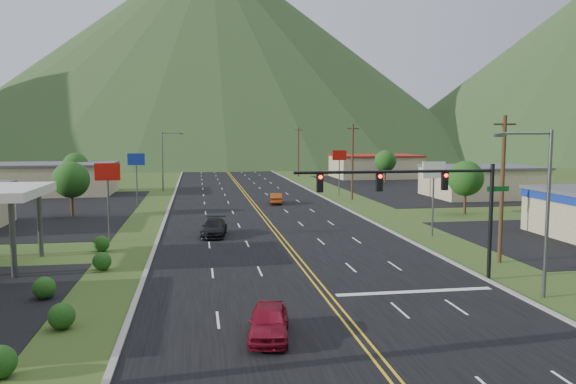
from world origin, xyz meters
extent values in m
cylinder|color=black|center=(10.50, 14.00, 3.50)|extent=(0.24, 0.24, 7.00)
cylinder|color=black|center=(4.50, 14.00, 6.60)|extent=(12.00, 0.18, 0.18)
cube|color=#0C591E|center=(10.90, 14.00, 5.50)|extent=(1.40, 0.06, 0.30)
cube|color=black|center=(7.50, 14.00, 6.00)|extent=(0.35, 0.28, 1.05)
sphere|color=#FF0C05|center=(7.50, 13.82, 6.35)|extent=(0.22, 0.22, 0.22)
cube|color=black|center=(3.50, 14.00, 6.00)|extent=(0.35, 0.28, 1.05)
sphere|color=#FF0C05|center=(3.50, 13.82, 6.35)|extent=(0.22, 0.22, 0.22)
cube|color=black|center=(0.00, 14.00, 6.00)|extent=(0.35, 0.28, 1.05)
sphere|color=#FF0C05|center=(0.00, 13.82, 6.35)|extent=(0.22, 0.22, 0.22)
cylinder|color=#59595E|center=(11.50, 10.00, 4.50)|extent=(0.20, 0.20, 9.00)
cylinder|color=#59595E|center=(10.06, 10.00, 8.80)|extent=(2.88, 0.12, 0.12)
cube|color=#59595E|center=(8.62, 10.00, 8.70)|extent=(0.60, 0.25, 0.18)
cylinder|color=#59595E|center=(-12.00, 70.00, 4.50)|extent=(0.20, 0.20, 9.00)
cylinder|color=#59595E|center=(-10.56, 70.00, 8.80)|extent=(2.88, 0.12, 0.12)
cube|color=#59595E|center=(-9.12, 70.00, 8.70)|extent=(0.60, 0.25, 0.18)
cylinder|color=#59595E|center=(-18.00, 19.00, 2.50)|extent=(0.36, 0.36, 5.00)
cylinder|color=#59595E|center=(-18.00, 25.00, 2.50)|extent=(0.36, 0.36, 5.00)
cube|color=#C7BB8A|center=(-28.00, 68.00, 2.10)|extent=(18.00, 11.00, 4.20)
cube|color=#4C4C51|center=(-28.00, 68.00, 4.35)|extent=(18.40, 11.40, 0.30)
cube|color=#C7BB8A|center=(32.00, 55.00, 2.00)|extent=(14.00, 11.00, 4.00)
cube|color=#4C4C51|center=(32.00, 55.00, 4.15)|extent=(14.40, 11.40, 0.30)
cube|color=#C7BB8A|center=(28.00, 90.00, 2.10)|extent=(16.00, 12.00, 4.20)
cube|color=maroon|center=(28.00, 90.00, 4.35)|extent=(16.40, 12.40, 0.30)
cylinder|color=#59595E|center=(-14.00, 30.00, 2.50)|extent=(0.16, 0.16, 5.00)
cube|color=#AA1009|center=(-14.00, 30.00, 5.70)|extent=(2.00, 0.18, 1.40)
cylinder|color=#59595E|center=(-14.00, 52.00, 2.50)|extent=(0.16, 0.16, 5.00)
cube|color=navy|center=(-14.00, 52.00, 5.70)|extent=(2.00, 0.18, 1.40)
cylinder|color=#59595E|center=(13.00, 28.00, 2.50)|extent=(0.16, 0.16, 5.00)
cube|color=white|center=(13.00, 28.00, 5.70)|extent=(2.00, 0.18, 1.40)
cylinder|color=#59595E|center=(13.00, 60.00, 2.50)|extent=(0.16, 0.16, 5.00)
cube|color=#AA1009|center=(13.00, 60.00, 5.70)|extent=(2.00, 0.18, 1.40)
cylinder|color=#382314|center=(-20.00, 45.00, 1.50)|extent=(0.30, 0.30, 3.00)
sphere|color=#183C11|center=(-20.00, 45.00, 3.90)|extent=(3.84, 3.84, 3.84)
cylinder|color=#382314|center=(-25.00, 72.00, 1.50)|extent=(0.30, 0.30, 3.00)
sphere|color=#183C11|center=(-25.00, 72.00, 3.90)|extent=(3.84, 3.84, 3.84)
cylinder|color=#382314|center=(22.00, 40.00, 1.50)|extent=(0.30, 0.30, 3.00)
sphere|color=#183C11|center=(22.00, 40.00, 3.90)|extent=(3.84, 3.84, 3.84)
cylinder|color=#382314|center=(26.00, 78.00, 1.50)|extent=(0.30, 0.30, 3.00)
sphere|color=#183C11|center=(26.00, 78.00, 3.90)|extent=(3.84, 3.84, 3.84)
cylinder|color=#382314|center=(13.50, 18.00, 5.00)|extent=(0.28, 0.28, 10.00)
cube|color=#382314|center=(13.50, 18.00, 9.40)|extent=(1.60, 0.12, 0.12)
cylinder|color=#382314|center=(13.50, 55.00, 5.00)|extent=(0.28, 0.28, 10.00)
cube|color=#382314|center=(13.50, 55.00, 9.40)|extent=(1.60, 0.12, 0.12)
cylinder|color=#382314|center=(13.50, 95.00, 5.00)|extent=(0.28, 0.28, 10.00)
cube|color=#382314|center=(13.50, 95.00, 9.40)|extent=(1.60, 0.12, 0.12)
cylinder|color=#382314|center=(13.50, 135.00, 5.00)|extent=(0.28, 0.28, 10.00)
cube|color=#382314|center=(13.50, 135.00, 9.40)|extent=(1.60, 0.12, 0.12)
cone|color=#1D3819|center=(0.00, 220.00, 42.50)|extent=(220.00, 220.00, 85.00)
imported|color=maroon|center=(-3.90, 6.33, 0.72)|extent=(2.34, 4.42, 1.43)
imported|color=black|center=(-5.49, 30.92, 0.72)|extent=(2.57, 5.14, 1.43)
imported|color=#963A10|center=(2.83, 51.81, 0.67)|extent=(1.94, 4.22, 1.34)
camera|label=1|loc=(-6.85, -16.88, 8.83)|focal=35.00mm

